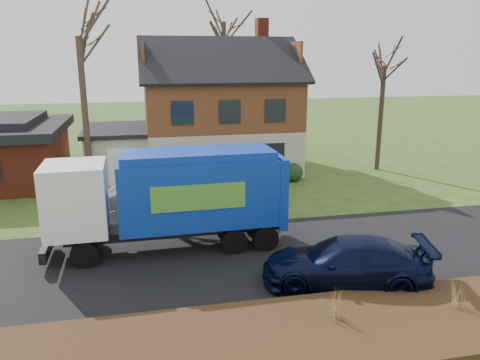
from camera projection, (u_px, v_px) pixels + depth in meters
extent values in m
plane|color=#304918|center=(229.00, 258.00, 16.66)|extent=(120.00, 120.00, 0.00)
cube|color=black|center=(229.00, 258.00, 16.66)|extent=(80.00, 7.00, 0.02)
cube|color=black|center=(268.00, 340.00, 11.62)|extent=(80.00, 3.50, 0.30)
cube|color=#BDAD98|center=(219.00, 147.00, 29.95)|extent=(9.00, 7.50, 2.70)
cube|color=#553018|center=(218.00, 103.00, 29.24)|extent=(9.00, 7.50, 2.80)
cube|color=maroon|center=(262.00, 32.00, 29.66)|extent=(0.70, 0.90, 1.60)
cube|color=#BDAD98|center=(119.00, 153.00, 28.24)|extent=(3.50, 5.50, 2.60)
cube|color=black|center=(118.00, 130.00, 27.88)|extent=(3.90, 5.90, 0.24)
cylinder|color=black|center=(85.00, 254.00, 15.85)|extent=(0.96, 0.34, 0.95)
cylinder|color=black|center=(89.00, 234.00, 17.65)|extent=(0.96, 0.34, 0.95)
cylinder|color=black|center=(234.00, 241.00, 16.99)|extent=(0.96, 0.34, 0.95)
cylinder|color=black|center=(224.00, 223.00, 18.79)|extent=(0.96, 0.34, 0.95)
cylinder|color=black|center=(265.00, 238.00, 17.25)|extent=(0.96, 0.34, 0.95)
cylinder|color=black|center=(252.00, 221.00, 19.05)|extent=(0.96, 0.34, 0.95)
cube|color=black|center=(176.00, 229.00, 17.37)|extent=(7.87, 1.25, 0.32)
cube|color=white|center=(76.00, 198.00, 16.26)|extent=(2.14, 2.32, 2.46)
cube|color=black|center=(45.00, 197.00, 16.00)|extent=(0.11, 2.01, 0.82)
cube|color=black|center=(48.00, 246.00, 16.45)|extent=(0.27, 2.28, 0.41)
cube|color=#0D32A0|center=(198.00, 191.00, 17.20)|extent=(5.79, 2.40, 2.46)
cube|color=#0D32A0|center=(197.00, 154.00, 16.84)|extent=(5.51, 2.12, 0.27)
cube|color=#0D32A0|center=(275.00, 188.00, 17.87)|extent=(0.37, 2.33, 2.65)
cube|color=#4D9330|center=(199.00, 197.00, 16.05)|extent=(3.28, 0.10, 0.91)
cube|color=#4D9330|center=(190.00, 180.00, 18.23)|extent=(3.28, 0.10, 0.91)
imported|color=#979A9E|center=(149.00, 201.00, 20.59)|extent=(4.82, 1.85, 1.57)
imported|color=black|center=(346.00, 262.00, 14.59)|extent=(5.54, 3.33, 1.50)
cylinder|color=#453429|center=(85.00, 116.00, 24.34)|extent=(0.33, 0.33, 7.94)
cylinder|color=#382A21|center=(380.00, 119.00, 28.88)|extent=(0.29, 0.29, 6.40)
cylinder|color=#3E2F25|center=(224.00, 84.00, 37.35)|extent=(0.36, 0.36, 9.53)
cone|color=#9F8046|center=(337.00, 303.00, 12.14)|extent=(0.04, 0.04, 0.96)
cone|color=#9F8046|center=(332.00, 304.00, 12.11)|extent=(0.04, 0.04, 0.96)
cone|color=#9F8046|center=(343.00, 302.00, 12.17)|extent=(0.04, 0.04, 0.96)
cone|color=#9F8046|center=(335.00, 301.00, 12.25)|extent=(0.04, 0.04, 0.96)
cone|color=#9F8046|center=(339.00, 305.00, 12.02)|extent=(0.04, 0.04, 0.96)
cone|color=#A98A4A|center=(457.00, 293.00, 12.86)|extent=(0.04, 0.04, 0.76)
cone|color=#A98A4A|center=(453.00, 293.00, 12.83)|extent=(0.04, 0.04, 0.76)
cone|color=#A98A4A|center=(461.00, 292.00, 12.88)|extent=(0.04, 0.04, 0.76)
cone|color=#A98A4A|center=(455.00, 291.00, 12.96)|extent=(0.04, 0.04, 0.76)
cone|color=#A98A4A|center=(460.00, 295.00, 12.75)|extent=(0.04, 0.04, 0.76)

